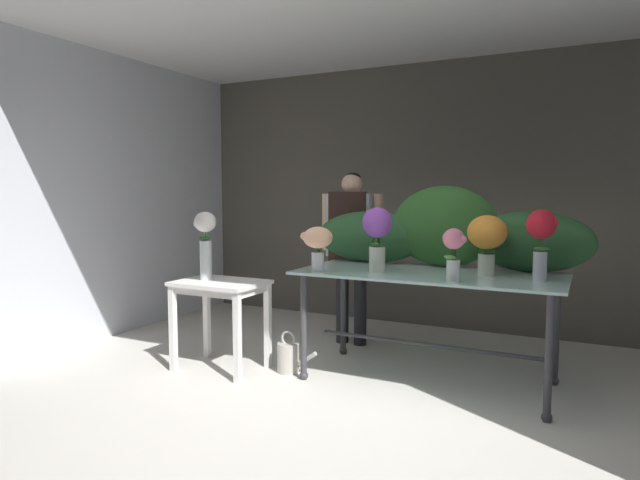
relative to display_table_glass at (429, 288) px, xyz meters
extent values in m
plane|color=silver|center=(-0.50, 0.18, -0.74)|extent=(7.32, 7.32, 0.00)
cube|color=#5B564C|center=(-0.50, 1.82, 0.69)|extent=(5.63, 0.12, 2.85)
cube|color=silver|center=(-3.31, 0.18, 0.69)|extent=(0.12, 3.40, 2.85)
cube|color=silver|center=(-0.50, 0.18, 2.17)|extent=(5.75, 3.40, 0.12)
cube|color=silver|center=(0.00, 0.00, 0.11)|extent=(1.97, 0.95, 0.02)
cylinder|color=#38383D|center=(-0.89, -0.38, -0.32)|extent=(0.05, 0.05, 0.84)
sphere|color=#38383D|center=(-0.89, -0.38, -0.71)|extent=(0.07, 0.07, 0.07)
cylinder|color=#38383D|center=(0.89, -0.38, -0.32)|extent=(0.05, 0.05, 0.84)
sphere|color=#38383D|center=(0.89, -0.38, -0.71)|extent=(0.07, 0.07, 0.07)
cylinder|color=#38383D|center=(-0.89, 0.38, -0.32)|extent=(0.05, 0.05, 0.84)
sphere|color=#38383D|center=(-0.89, 0.38, -0.71)|extent=(0.07, 0.07, 0.07)
cylinder|color=#38383D|center=(0.89, 0.38, -0.32)|extent=(0.05, 0.05, 0.84)
sphere|color=#38383D|center=(0.89, 0.38, -0.71)|extent=(0.07, 0.07, 0.07)
cylinder|color=#38383D|center=(0.00, 0.00, -0.44)|extent=(1.77, 0.03, 0.03)
cube|color=white|center=(-1.62, -0.46, -0.01)|extent=(0.72, 0.52, 0.03)
cube|color=white|center=(-1.62, -0.46, -0.06)|extent=(0.66, 0.46, 0.06)
cube|color=white|center=(-1.94, -0.68, -0.38)|extent=(0.05, 0.05, 0.71)
cube|color=white|center=(-1.30, -0.68, -0.38)|extent=(0.05, 0.05, 0.71)
cube|color=white|center=(-1.94, -0.24, -0.38)|extent=(0.05, 0.05, 0.71)
cube|color=white|center=(-1.30, -0.24, -0.38)|extent=(0.05, 0.05, 0.71)
cylinder|color=#232328|center=(-1.05, 0.73, -0.31)|extent=(0.12, 0.12, 0.86)
cylinder|color=#232328|center=(-0.87, 0.73, -0.31)|extent=(0.12, 0.12, 0.86)
cube|color=#B2BCC6|center=(-0.96, 0.73, 0.42)|extent=(0.44, 0.22, 0.60)
cube|color=black|center=(-0.96, 0.61, 0.38)|extent=(0.38, 0.02, 0.72)
cylinder|color=#D8AD8E|center=(-1.22, 0.73, 0.44)|extent=(0.09, 0.09, 0.55)
cylinder|color=#D8AD8E|center=(-0.69, 0.73, 0.44)|extent=(0.09, 0.09, 0.55)
sphere|color=#D8AD8E|center=(-0.96, 0.73, 0.81)|extent=(0.20, 0.20, 0.20)
ellipsoid|color=black|center=(-0.96, 0.75, 0.87)|extent=(0.15, 0.15, 0.09)
ellipsoid|color=#28562D|center=(-0.62, 0.36, 0.35)|extent=(0.99, 0.31, 0.44)
ellipsoid|color=#2D6028|center=(0.02, 0.36, 0.45)|extent=(0.87, 0.29, 0.66)
ellipsoid|color=#28562D|center=(0.69, 0.36, 0.36)|extent=(0.92, 0.32, 0.47)
cylinder|color=silver|center=(0.26, -0.34, 0.20)|extent=(0.09, 0.09, 0.15)
cylinder|color=#9EBCB2|center=(0.26, -0.34, 0.16)|extent=(0.08, 0.08, 0.06)
cylinder|color=#2D6028|center=(0.28, -0.33, 0.25)|extent=(0.01, 0.01, 0.24)
cylinder|color=#2D6028|center=(0.26, -0.31, 0.25)|extent=(0.01, 0.01, 0.24)
cylinder|color=#2D6028|center=(0.24, -0.34, 0.25)|extent=(0.01, 0.01, 0.24)
cylinder|color=#2D6028|center=(0.26, -0.36, 0.25)|extent=(0.01, 0.01, 0.24)
ellipsoid|color=pink|center=(0.26, -0.34, 0.42)|extent=(0.15, 0.15, 0.14)
sphere|color=pink|center=(0.22, -0.34, 0.42)|extent=(0.08, 0.08, 0.08)
sphere|color=pink|center=(0.32, -0.35, 0.42)|extent=(0.06, 0.06, 0.06)
ellipsoid|color=#477F3D|center=(0.24, -0.37, 0.29)|extent=(0.11, 0.08, 0.03)
cylinder|color=silver|center=(0.79, -0.04, 0.23)|extent=(0.09, 0.09, 0.20)
cylinder|color=#9EBCB2|center=(0.79, -0.04, 0.17)|extent=(0.09, 0.09, 0.08)
cylinder|color=#28562D|center=(0.81, -0.05, 0.29)|extent=(0.01, 0.01, 0.32)
cylinder|color=#28562D|center=(0.77, -0.03, 0.29)|extent=(0.01, 0.01, 0.32)
cylinder|color=#28562D|center=(0.78, -0.06, 0.29)|extent=(0.01, 0.01, 0.32)
ellipsoid|color=red|center=(0.79, -0.04, 0.51)|extent=(0.20, 0.20, 0.20)
sphere|color=red|center=(0.74, -0.05, 0.48)|extent=(0.05, 0.05, 0.05)
sphere|color=red|center=(0.87, -0.06, 0.53)|extent=(0.06, 0.06, 0.06)
ellipsoid|color=#387033|center=(0.79, -0.05, 0.35)|extent=(0.11, 0.06, 0.03)
cylinder|color=silver|center=(-0.76, -0.37, 0.20)|extent=(0.10, 0.10, 0.15)
cylinder|color=#9EBCB2|center=(-0.76, -0.37, 0.16)|extent=(0.09, 0.09, 0.06)
cylinder|color=#477F3D|center=(-0.74, -0.37, 0.24)|extent=(0.01, 0.01, 0.20)
cylinder|color=#477F3D|center=(-0.77, -0.35, 0.24)|extent=(0.01, 0.01, 0.20)
cylinder|color=#477F3D|center=(-0.77, -0.39, 0.24)|extent=(0.01, 0.01, 0.20)
ellipsoid|color=#F4B78E|center=(-0.76, -0.37, 0.39)|extent=(0.23, 0.23, 0.17)
sphere|color=#F4B78E|center=(-0.87, -0.40, 0.40)|extent=(0.06, 0.06, 0.06)
sphere|color=#F4B78E|center=(-0.69, -0.40, 0.39)|extent=(0.08, 0.08, 0.08)
cylinder|color=silver|center=(0.41, 0.04, 0.20)|extent=(0.12, 0.12, 0.16)
cylinder|color=#9EBCB2|center=(0.41, 0.04, 0.16)|extent=(0.11, 0.11, 0.07)
cylinder|color=#2D6028|center=(0.44, 0.03, 0.25)|extent=(0.01, 0.01, 0.23)
cylinder|color=#2D6028|center=(0.41, 0.06, 0.25)|extent=(0.01, 0.01, 0.23)
cylinder|color=#2D6028|center=(0.39, 0.05, 0.25)|extent=(0.01, 0.01, 0.23)
cylinder|color=#2D6028|center=(0.42, 0.02, 0.25)|extent=(0.01, 0.01, 0.23)
ellipsoid|color=orange|center=(0.41, 0.04, 0.44)|extent=(0.28, 0.28, 0.25)
sphere|color=orange|center=(0.34, 0.02, 0.46)|extent=(0.08, 0.08, 0.08)
sphere|color=orange|center=(0.51, 0.02, 0.41)|extent=(0.08, 0.08, 0.08)
ellipsoid|color=#387033|center=(0.43, 0.02, 0.30)|extent=(0.11, 0.08, 0.03)
cylinder|color=silver|center=(-0.36, -0.17, 0.22)|extent=(0.12, 0.12, 0.19)
cylinder|color=#9EBCB2|center=(-0.36, -0.17, 0.17)|extent=(0.11, 0.11, 0.08)
cylinder|color=#2D6028|center=(-0.34, -0.16, 0.28)|extent=(0.01, 0.01, 0.30)
cylinder|color=#2D6028|center=(-0.36, -0.15, 0.28)|extent=(0.01, 0.01, 0.30)
cylinder|color=#2D6028|center=(-0.39, -0.18, 0.28)|extent=(0.01, 0.01, 0.30)
cylinder|color=#2D6028|center=(-0.36, -0.19, 0.28)|extent=(0.01, 0.01, 0.30)
ellipsoid|color=purple|center=(-0.36, -0.17, 0.50)|extent=(0.23, 0.23, 0.23)
sphere|color=purple|center=(-0.44, -0.17, 0.47)|extent=(0.06, 0.06, 0.06)
ellipsoid|color=#387033|center=(-0.37, -0.19, 0.34)|extent=(0.10, 0.10, 0.03)
cylinder|color=silver|center=(-1.76, -0.46, 0.17)|extent=(0.10, 0.10, 0.33)
cylinder|color=#9EBCB2|center=(-1.76, -0.46, 0.08)|extent=(0.09, 0.09, 0.14)
cylinder|color=#477F3D|center=(-1.74, -0.46, 0.23)|extent=(0.01, 0.01, 0.42)
cylinder|color=#477F3D|center=(-1.77, -0.44, 0.23)|extent=(0.01, 0.01, 0.42)
cylinder|color=#477F3D|center=(-1.77, -0.48, 0.23)|extent=(0.01, 0.01, 0.42)
ellipsoid|color=white|center=(-1.76, -0.46, 0.49)|extent=(0.18, 0.18, 0.17)
sphere|color=white|center=(-1.82, -0.48, 0.47)|extent=(0.08, 0.08, 0.08)
sphere|color=white|center=(-1.71, -0.45, 0.47)|extent=(0.08, 0.08, 0.08)
ellipsoid|color=#2D6028|center=(-1.76, -0.47, 0.35)|extent=(0.10, 0.09, 0.03)
cylinder|color=#B7B2A8|center=(-1.08, -0.28, -0.62)|extent=(0.18, 0.18, 0.24)
cylinder|color=#B7B2A8|center=(-0.91, -0.28, -0.60)|extent=(0.18, 0.04, 0.14)
torus|color=#B7B2A8|center=(-1.08, -0.28, -0.46)|extent=(0.13, 0.02, 0.13)
camera|label=1|loc=(1.10, -4.05, 0.73)|focal=30.59mm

